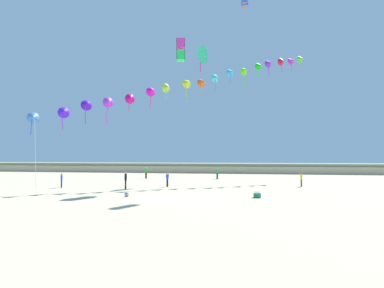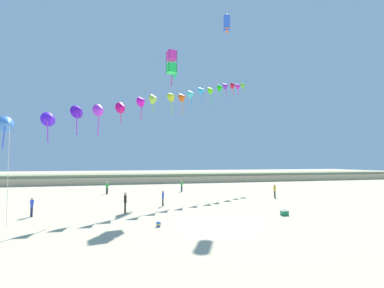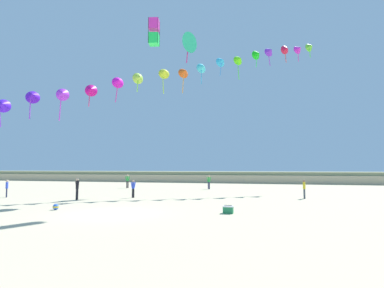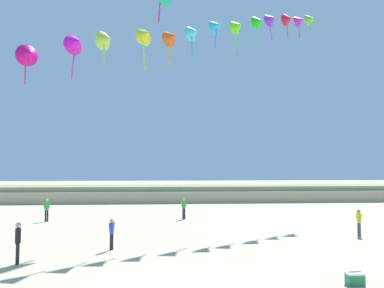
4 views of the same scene
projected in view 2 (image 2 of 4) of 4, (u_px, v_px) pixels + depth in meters
name	position (u px, v px, depth m)	size (l,w,h in m)	color
ground_plane	(219.00, 225.00, 17.78)	(240.00, 240.00, 0.00)	#C1B28E
dune_ridge	(157.00, 178.00, 55.74)	(120.00, 9.19, 1.88)	tan
person_near_left	(182.00, 185.00, 37.86)	(0.55, 0.37, 1.68)	#282D4C
person_near_right	(32.00, 206.00, 20.43)	(0.44, 0.42, 1.53)	#282D4C
person_mid_center	(107.00, 187.00, 34.82)	(0.54, 0.42, 1.73)	black
person_far_left	(163.00, 197.00, 25.42)	(0.29, 0.52, 1.53)	black
person_far_right	(275.00, 190.00, 31.63)	(0.21, 0.55, 1.57)	#474C56
person_far_center	(125.00, 201.00, 21.91)	(0.24, 0.62, 1.75)	black
kite_banner_string	(183.00, 95.00, 32.07)	(29.58, 24.61, 19.06)	#3C7BD3
large_kite_low_lead	(227.00, 23.00, 32.09)	(1.04, 1.24, 2.53)	blue
large_kite_mid_trail	(172.00, 70.00, 35.99)	(2.03, 2.58, 3.67)	#33DB92
large_kite_high_solo	(171.00, 62.00, 28.40)	(1.11, 1.11, 2.48)	#1FE054
beach_cooler	(284.00, 213.00, 20.97)	(0.58, 0.41, 0.46)	#23844C
beach_ball	(158.00, 224.00, 17.30)	(0.36, 0.36, 0.36)	blue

